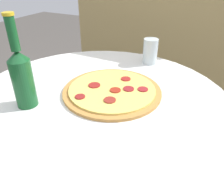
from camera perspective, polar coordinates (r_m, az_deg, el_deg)
The scene contains 5 objects.
table at distance 0.83m, azimuth -3.50°, elevation -10.58°, with size 0.90×0.90×0.69m.
fence_panel at distance 1.56m, azimuth 15.02°, elevation 18.78°, with size 1.42×0.04×1.64m.
pizza at distance 0.76m, azimuth 0.01°, elevation -0.81°, with size 0.34×0.34×0.02m.
beer_bottle at distance 0.70m, azimuth -22.52°, elevation 2.84°, with size 0.06×0.06×0.28m.
drinking_glass at distance 1.00m, azimuth 9.97°, elevation 9.18°, with size 0.06×0.06×0.11m.
Camera 1 is at (0.33, -0.54, 1.08)m, focal length 35.00 mm.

